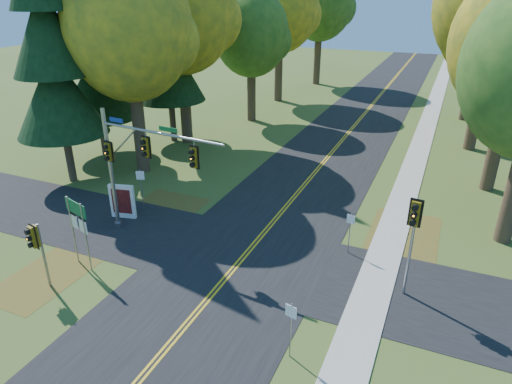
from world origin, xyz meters
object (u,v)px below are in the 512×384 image
at_px(route_sign_cluster, 77,220).
at_px(info_kiosk, 122,202).
at_px(traffic_mast, 134,160).
at_px(east_signal_pole, 414,224).

distance_m(route_sign_cluster, info_kiosk, 5.09).
bearing_deg(traffic_mast, route_sign_cluster, -96.00).
bearing_deg(info_kiosk, route_sign_cluster, -85.21).
height_order(east_signal_pole, info_kiosk, east_signal_pole).
relative_size(traffic_mast, info_kiosk, 3.62).
height_order(traffic_mast, east_signal_pole, traffic_mast).
relative_size(route_sign_cluster, info_kiosk, 1.72).
relative_size(east_signal_pole, route_sign_cluster, 1.33).
relative_size(traffic_mast, east_signal_pole, 1.58).
bearing_deg(info_kiosk, east_signal_pole, -16.59).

